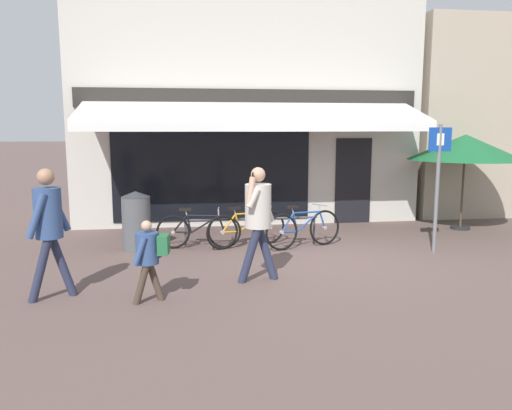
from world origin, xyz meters
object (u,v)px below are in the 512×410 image
object	(u,v)px
bicycle_black	(199,230)
litter_bin	(136,221)
bicycle_blue	(303,228)
parking_sign	(438,175)
pedestrian_child	(150,252)
cafe_parasol	(465,147)
pedestrian_second_adult	(48,220)
bicycle_orange	(247,228)
pedestrian_adult	(258,212)

from	to	relation	value
bicycle_black	litter_bin	bearing A→B (deg)	-175.24
bicycle_blue	litter_bin	bearing A→B (deg)	156.75
bicycle_blue	parking_sign	world-z (taller)	parking_sign
pedestrian_child	parking_sign	xyz separation A→B (m)	(5.17, 2.05, 0.78)
cafe_parasol	pedestrian_second_adult	bearing A→B (deg)	-155.75
bicycle_orange	pedestrian_child	xyz separation A→B (m)	(-1.69, -3.02, 0.33)
parking_sign	pedestrian_child	bearing A→B (deg)	-158.42
litter_bin	cafe_parasol	size ratio (longest dim) A/B	0.45
bicycle_black	cafe_parasol	xyz separation A→B (m)	(6.14, 1.04, 1.55)
pedestrian_adult	cafe_parasol	distance (m)	6.27
bicycle_blue	parking_sign	distance (m)	2.73
bicycle_orange	pedestrian_child	bearing A→B (deg)	-140.21
bicycle_orange	cafe_parasol	xyz separation A→B (m)	(5.18, 1.01, 1.54)
pedestrian_second_adult	litter_bin	distance (m)	2.87
pedestrian_adult	parking_sign	bearing A→B (deg)	-148.54
bicycle_blue	pedestrian_adult	bearing A→B (deg)	-139.78
pedestrian_second_adult	parking_sign	xyz separation A→B (m)	(6.53, 1.72, 0.37)
bicycle_black	bicycle_orange	xyz separation A→B (m)	(0.96, 0.03, 0.01)
bicycle_black	pedestrian_second_adult	world-z (taller)	pedestrian_second_adult
bicycle_orange	litter_bin	world-z (taller)	litter_bin
bicycle_black	parking_sign	xyz separation A→B (m)	(4.44, -0.95, 1.12)
parking_sign	cafe_parasol	distance (m)	2.64
bicycle_orange	pedestrian_child	world-z (taller)	pedestrian_child
parking_sign	cafe_parasol	bearing A→B (deg)	49.58
bicycle_blue	parking_sign	bearing A→B (deg)	-35.97
bicycle_blue	pedestrian_second_adult	xyz separation A→B (m)	(-4.15, -2.44, 0.73)
pedestrian_adult	cafe_parasol	xyz separation A→B (m)	(5.28, 3.29, 0.82)
pedestrian_child	pedestrian_second_adult	bearing A→B (deg)	-7.03
bicycle_orange	pedestrian_second_adult	world-z (taller)	pedestrian_second_adult
bicycle_black	bicycle_blue	xyz separation A→B (m)	(2.06, -0.23, 0.02)
pedestrian_child	pedestrian_second_adult	size ratio (longest dim) A/B	0.63
parking_sign	pedestrian_second_adult	bearing A→B (deg)	-165.27
bicycle_blue	pedestrian_child	world-z (taller)	pedestrian_child
bicycle_orange	pedestrian_adult	size ratio (longest dim) A/B	0.94
cafe_parasol	litter_bin	bearing A→B (deg)	-172.00
bicycle_black	cafe_parasol	bearing A→B (deg)	14.81
pedestrian_child	bicycle_black	bearing A→B (deg)	-97.20
pedestrian_adult	pedestrian_second_adult	xyz separation A→B (m)	(-2.95, -0.42, 0.03)
pedestrian_adult	bicycle_blue	bearing A→B (deg)	-109.15
pedestrian_second_adult	bicycle_blue	bearing A→B (deg)	-152.29
litter_bin	pedestrian_adult	bearing A→B (deg)	-47.83
bicycle_orange	parking_sign	world-z (taller)	parking_sign
bicycle_orange	bicycle_blue	size ratio (longest dim) A/B	1.01
bicycle_black	pedestrian_adult	xyz separation A→B (m)	(0.86, -2.25, 0.72)
pedestrian_child	cafe_parasol	size ratio (longest dim) A/B	0.44
pedestrian_child	parking_sign	distance (m)	5.62
pedestrian_child	litter_bin	size ratio (longest dim) A/B	0.99
pedestrian_child	litter_bin	distance (m)	3.04
pedestrian_child	pedestrian_second_adult	world-z (taller)	pedestrian_second_adult
bicycle_blue	pedestrian_adult	world-z (taller)	pedestrian_adult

